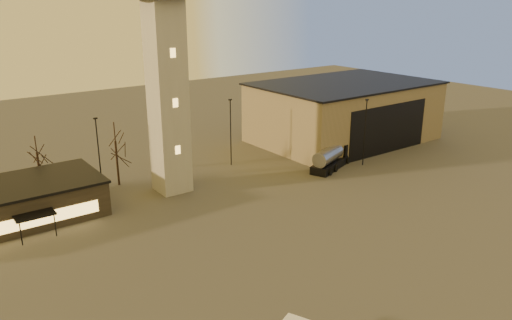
{
  "coord_description": "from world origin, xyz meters",
  "views": [
    {
      "loc": [
        -27.81,
        -26.05,
        24.15
      ],
      "look_at": [
        1.14,
        13.0,
        8.35
      ],
      "focal_mm": 35.0,
      "sensor_mm": 36.0,
      "label": 1
    }
  ],
  "objects": [
    {
      "name": "tree_row",
      "position": [
        -13.7,
        39.16,
        5.94
      ],
      "size": [
        37.2,
        9.2,
        8.8
      ],
      "color": "black",
      "rests_on": "ground"
    },
    {
      "name": "ground",
      "position": [
        0.0,
        0.0,
        0.0
      ],
      "size": [
        220.0,
        220.0,
        0.0
      ],
      "primitive_type": "plane",
      "color": "#484642",
      "rests_on": "ground"
    },
    {
      "name": "fuel_truck",
      "position": [
        23.25,
        23.99,
        1.33
      ],
      "size": [
        9.42,
        5.63,
        3.37
      ],
      "rotation": [
        0.0,
        0.0,
        0.36
      ],
      "color": "black",
      "rests_on": "ground"
    },
    {
      "name": "light_poles",
      "position": [
        0.5,
        31.0,
        5.41
      ],
      "size": [
        58.5,
        12.25,
        10.14
      ],
      "color": "black",
      "rests_on": "ground"
    },
    {
      "name": "control_tower",
      "position": [
        0.0,
        30.0,
        16.33
      ],
      "size": [
        6.8,
        6.8,
        32.6
      ],
      "color": "#9B9893",
      "rests_on": "ground"
    },
    {
      "name": "hangar",
      "position": [
        36.0,
        33.98,
        5.15
      ],
      "size": [
        30.6,
        20.6,
        10.3
      ],
      "color": "#887259",
      "rests_on": "ground"
    }
  ]
}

